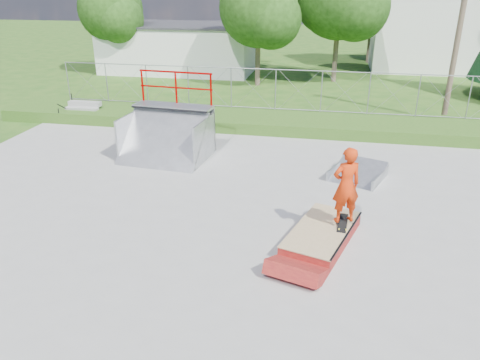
# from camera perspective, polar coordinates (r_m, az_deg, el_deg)

# --- Properties ---
(ground) EXTENTS (120.00, 120.00, 0.00)m
(ground) POSITION_cam_1_polar(r_m,az_deg,el_deg) (11.76, -2.26, -6.67)
(ground) COLOR #255017
(ground) RESTS_ON ground
(concrete_pad) EXTENTS (20.00, 16.00, 0.04)m
(concrete_pad) POSITION_cam_1_polar(r_m,az_deg,el_deg) (11.75, -2.26, -6.58)
(concrete_pad) COLOR gray
(concrete_pad) RESTS_ON ground
(grass_berm) EXTENTS (24.00, 3.00, 0.50)m
(grass_berm) POSITION_cam_1_polar(r_m,az_deg,el_deg) (20.35, 3.90, 7.17)
(grass_berm) COLOR #255017
(grass_berm) RESTS_ON ground
(grind_box) EXTENTS (1.92, 2.80, 0.38)m
(grind_box) POSITION_cam_1_polar(r_m,az_deg,el_deg) (11.51, 9.92, -6.67)
(grind_box) COLOR maroon
(grind_box) RESTS_ON concrete_pad
(quarter_pipe) EXTENTS (3.07, 2.67, 2.87)m
(quarter_pipe) POSITION_cam_1_polar(r_m,az_deg,el_deg) (16.41, -9.26, 7.29)
(quarter_pipe) COLOR gray
(quarter_pipe) RESTS_ON concrete_pad
(flat_bank_ramp) EXTENTS (1.98, 2.03, 0.46)m
(flat_bank_ramp) POSITION_cam_1_polar(r_m,az_deg,el_deg) (15.27, 14.13, 0.87)
(flat_bank_ramp) COLOR gray
(flat_bank_ramp) RESTS_ON concrete_pad
(skateboard) EXTENTS (0.29, 0.81, 0.13)m
(skateboard) POSITION_cam_1_polar(r_m,az_deg,el_deg) (11.64, 12.39, -5.19)
(skateboard) COLOR black
(skateboard) RESTS_ON grind_box
(skater) EXTENTS (0.81, 0.69, 1.87)m
(skater) POSITION_cam_1_polar(r_m,az_deg,el_deg) (11.24, 12.79, -0.98)
(skater) COLOR red
(skater) RESTS_ON grind_box
(concrete_stairs) EXTENTS (1.50, 1.60, 0.80)m
(concrete_stairs) POSITION_cam_1_polar(r_m,az_deg,el_deg) (22.25, -18.84, 7.79)
(concrete_stairs) COLOR gray
(concrete_stairs) RESTS_ON ground
(chain_link_fence) EXTENTS (20.00, 0.06, 1.80)m
(chain_link_fence) POSITION_cam_1_polar(r_m,az_deg,el_deg) (21.03, 4.35, 10.92)
(chain_link_fence) COLOR gray
(chain_link_fence) RESTS_ON grass_berm
(utility_building_flat) EXTENTS (10.00, 6.00, 3.00)m
(utility_building_flat) POSITION_cam_1_polar(r_m,az_deg,el_deg) (33.85, -7.16, 15.66)
(utility_building_flat) COLOR silver
(utility_building_flat) RESTS_ON ground
(gable_house) EXTENTS (8.40, 6.08, 8.94)m
(gable_house) POSITION_cam_1_polar(r_m,az_deg,el_deg) (36.56, 22.70, 18.39)
(gable_house) COLOR silver
(gable_house) RESTS_ON ground
(utility_pole) EXTENTS (0.24, 0.24, 8.00)m
(utility_pole) POSITION_cam_1_polar(r_m,az_deg,el_deg) (22.57, 25.20, 16.43)
(utility_pole) COLOR brown
(utility_pole) RESTS_ON ground
(tree_left_near) EXTENTS (4.76, 4.48, 6.65)m
(tree_left_near) POSITION_cam_1_polar(r_m,az_deg,el_deg) (28.10, 2.74, 19.90)
(tree_left_near) COLOR brown
(tree_left_near) RESTS_ON ground
(tree_left_far) EXTENTS (4.42, 4.16, 6.18)m
(tree_left_far) POSITION_cam_1_polar(r_m,az_deg,el_deg) (33.02, -15.20, 19.14)
(tree_left_far) COLOR brown
(tree_left_far) RESTS_ON ground
(tree_back_mid) EXTENTS (4.08, 3.84, 5.70)m
(tree_back_mid) POSITION_cam_1_polar(r_m,az_deg,el_deg) (37.93, 16.24, 19.01)
(tree_back_mid) COLOR brown
(tree_back_mid) RESTS_ON ground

